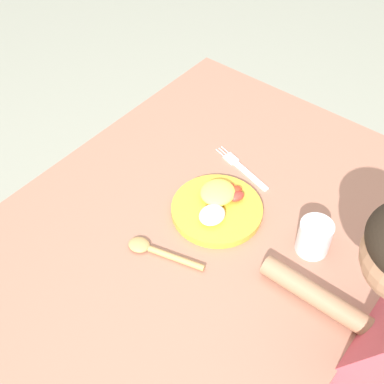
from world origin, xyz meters
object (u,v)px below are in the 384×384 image
plate (217,206)px  fork (242,169)px  drinking_cup (314,237)px  spoon (156,251)px

plate → fork: plate is taller
drinking_cup → plate: bearing=100.6°
plate → spoon: bearing=170.3°
plate → fork: 0.16m
fork → drinking_cup: (-0.11, -0.27, 0.04)m
fork → spoon: bearing=105.3°
fork → drinking_cup: 0.29m
spoon → drinking_cup: drinking_cup is taller
plate → fork: bearing=12.5°
plate → spoon: size_ratio=1.18×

